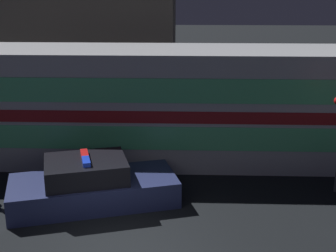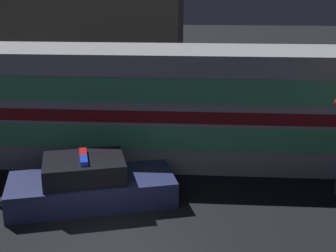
# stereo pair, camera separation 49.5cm
# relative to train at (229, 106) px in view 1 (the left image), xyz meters

# --- Properties ---
(train) EXTENTS (22.96, 3.14, 3.89)m
(train) POSITION_rel_train_xyz_m (0.00, 0.00, 0.00)
(train) COLOR #B7BABF
(train) RESTS_ON ground_plane
(police_car) EXTENTS (4.99, 3.15, 1.45)m
(police_car) POSITION_rel_train_xyz_m (-4.12, -3.68, -1.40)
(police_car) COLOR navy
(police_car) RESTS_ON ground_plane
(building_left) EXTENTS (8.78, 5.51, 7.20)m
(building_left) POSITION_rel_train_xyz_m (-6.46, 7.19, 1.66)
(building_left) COLOR #47423D
(building_left) RESTS_ON ground_plane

